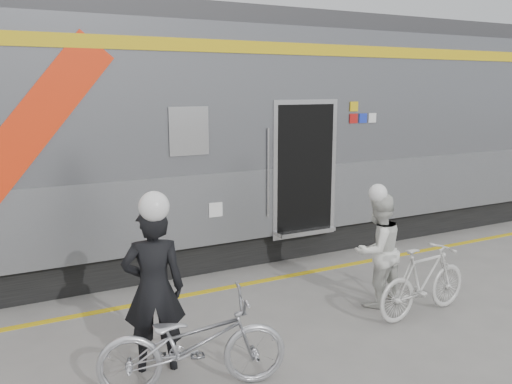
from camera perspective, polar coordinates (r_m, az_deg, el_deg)
ground at (r=6.76m, az=11.91°, el=-14.40°), size 90.00×90.00×0.00m
train at (r=9.25m, az=-11.54°, el=5.71°), size 24.00×3.17×4.10m
safety_strip at (r=8.38m, az=2.38°, el=-9.01°), size 24.00×0.12×0.01m
man at (r=5.66m, az=-10.72°, el=-10.03°), size 0.72×0.57×1.73m
bicycle_left at (r=5.40m, az=-6.65°, el=-15.49°), size 1.91×1.09×0.95m
woman at (r=7.36m, az=12.68°, el=-6.00°), size 0.78×0.63×1.51m
bicycle_right at (r=7.27m, az=17.25°, el=-8.92°), size 1.55×0.55×0.91m
helmet_man at (r=5.38m, az=-11.10°, el=0.08°), size 0.30×0.30×0.30m
helmet_woman at (r=7.16m, az=12.97°, el=0.72°), size 0.24×0.24×0.24m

